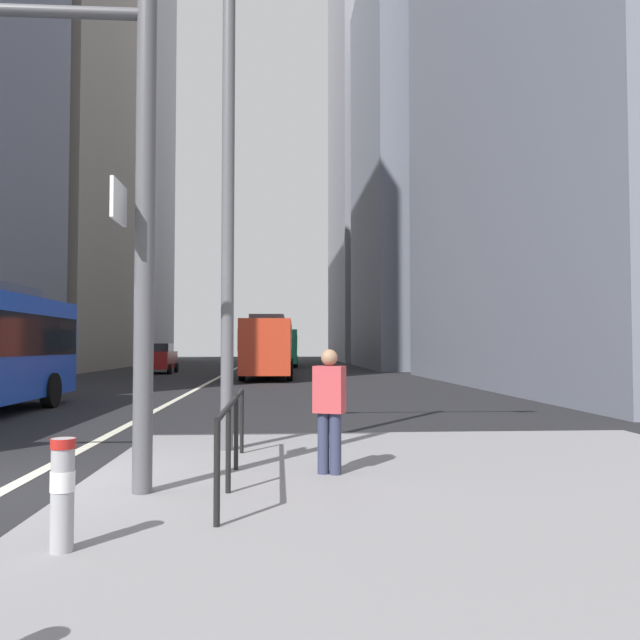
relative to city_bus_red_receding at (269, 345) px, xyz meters
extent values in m
plane|color=black|center=(-2.84, -8.36, -1.84)|extent=(160.00, 160.00, 0.00)
cube|color=gray|center=(2.66, -29.36, -1.76)|extent=(9.00, 10.00, 0.15)
cube|color=silver|center=(-0.69, -32.36, -1.83)|extent=(0.45, 3.20, 0.01)
cube|color=beige|center=(-2.84, 1.64, -1.83)|extent=(0.20, 80.00, 0.01)
cube|color=gray|center=(-18.84, 15.90, 19.97)|extent=(13.33, 21.76, 43.61)
cube|color=#9E9EA3|center=(-18.84, 38.92, 25.17)|extent=(11.97, 16.58, 54.01)
cube|color=slate|center=(14.16, 16.11, 14.97)|extent=(13.32, 18.20, 33.61)
cube|color=gray|center=(14.16, 41.76, 26.69)|extent=(13.36, 23.07, 57.05)
cylinder|color=black|center=(-6.01, -17.44, -1.34)|extent=(0.30, 1.00, 1.00)
cube|color=red|center=(0.00, 0.03, -0.11)|extent=(2.81, 11.81, 2.75)
cube|color=black|center=(0.00, 0.03, 0.23)|extent=(2.84, 11.57, 1.10)
cube|color=#4C4C51|center=(-0.05, -1.73, 1.41)|extent=(1.86, 4.27, 0.30)
cylinder|color=black|center=(-1.10, 3.82, -1.34)|extent=(0.33, 1.01, 1.00)
cylinder|color=black|center=(1.30, 3.76, -1.34)|extent=(0.33, 1.01, 1.00)
cylinder|color=black|center=(-1.30, -3.69, -1.34)|extent=(0.33, 1.01, 1.00)
cylinder|color=black|center=(1.10, -3.76, -1.34)|extent=(0.33, 1.01, 1.00)
cube|color=#198456|center=(0.71, 20.00, -0.11)|extent=(2.59, 10.92, 2.75)
cube|color=black|center=(0.71, 20.00, 0.23)|extent=(2.63, 10.71, 1.10)
cube|color=#4C4C51|center=(0.73, 18.37, 1.41)|extent=(1.78, 3.94, 0.30)
cylinder|color=black|center=(-0.52, 23.48, -1.34)|extent=(0.31, 1.00, 1.00)
cylinder|color=black|center=(1.88, 23.50, -1.34)|extent=(0.31, 1.00, 1.00)
cylinder|color=black|center=(-0.46, 16.50, -1.34)|extent=(0.31, 1.00, 1.00)
cylinder|color=black|center=(1.94, 16.53, -1.34)|extent=(0.31, 1.00, 1.00)
cube|color=maroon|center=(-7.24, 6.11, -0.97)|extent=(1.83, 4.31, 1.10)
cube|color=black|center=(-7.24, 6.26, -0.16)|extent=(1.52, 2.33, 0.52)
cylinder|color=black|center=(-6.31, 4.67, -1.52)|extent=(0.23, 0.64, 0.64)
cylinder|color=black|center=(-8.13, 4.64, -1.52)|extent=(0.23, 0.64, 0.64)
cylinder|color=black|center=(-6.34, 7.58, -1.52)|extent=(0.23, 0.64, 0.64)
cylinder|color=black|center=(-8.16, 7.56, -1.52)|extent=(0.23, 0.64, 0.64)
cube|color=#B2A899|center=(0.81, 29.03, -0.97)|extent=(1.79, 4.05, 1.10)
cube|color=black|center=(0.81, 28.88, -0.16)|extent=(1.50, 2.19, 0.52)
cylinder|color=black|center=(-0.11, 30.40, -1.52)|extent=(0.22, 0.64, 0.64)
cylinder|color=black|center=(1.71, 30.40, -1.52)|extent=(0.22, 0.64, 0.64)
cylinder|color=black|center=(-0.10, 27.65, -1.52)|extent=(0.22, 0.64, 0.64)
cylinder|color=black|center=(1.72, 27.65, -1.52)|extent=(0.22, 0.64, 0.64)
cylinder|color=#515156|center=(-0.99, -29.16, 1.31)|extent=(0.22, 0.22, 6.00)
cube|color=white|center=(-1.24, -29.34, 1.51)|extent=(0.04, 0.60, 0.44)
cylinder|color=#56565B|center=(-0.29, -26.27, 2.31)|extent=(0.20, 0.20, 8.00)
cylinder|color=#99999E|center=(-1.19, -31.19, -1.24)|extent=(0.18, 0.18, 0.89)
cylinder|color=white|center=(-1.19, -31.19, -1.13)|extent=(0.19, 0.19, 0.16)
cylinder|color=#B21E19|center=(-1.19, -31.19, -0.84)|extent=(0.20, 0.20, 0.08)
cylinder|color=black|center=(-0.04, -30.56, -1.21)|extent=(0.06, 0.06, 0.95)
cylinder|color=black|center=(-0.04, -29.22, -1.21)|extent=(0.06, 0.06, 0.95)
cylinder|color=black|center=(-0.04, -27.89, -1.21)|extent=(0.06, 0.06, 0.95)
cylinder|color=black|center=(-0.04, -26.56, -1.21)|extent=(0.06, 0.06, 0.95)
cylinder|color=black|center=(-0.04, -28.56, -0.74)|extent=(0.06, 3.99, 0.06)
cylinder|color=#2D334C|center=(1.24, -28.28, -1.30)|extent=(0.15, 0.15, 0.77)
cylinder|color=#2D334C|center=(1.09, -28.22, -1.30)|extent=(0.15, 0.15, 0.77)
cube|color=#B73D42|center=(1.17, -28.25, -0.61)|extent=(0.44, 0.37, 0.60)
sphere|color=#9E7556|center=(1.17, -28.25, -0.21)|extent=(0.21, 0.21, 0.21)
camera|label=1|loc=(0.51, -36.47, -0.06)|focal=36.19mm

